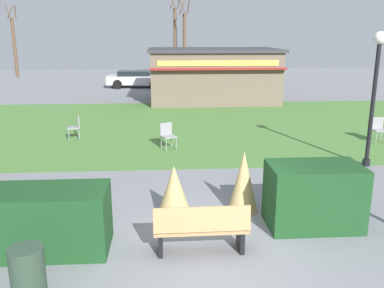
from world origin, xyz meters
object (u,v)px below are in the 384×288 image
Objects in this scene: food_kiosk at (213,75)px; tree_left_bg at (184,45)px; cafe_chair_east at (76,125)px; parked_car_west_slot at (136,78)px; park_bench at (201,228)px; tree_right_bg at (15,46)px; cafe_chair_west at (378,128)px; lamppost_mid at (375,83)px; trash_bin at (28,272)px; cafe_chair_center at (167,134)px; tree_center_bg at (175,42)px.

tree_left_bg is (-1.08, 11.50, 1.35)m from food_kiosk.
cafe_chair_east is 0.21× the size of parked_car_west_slot.
park_bench is 0.23× the size of food_kiosk.
tree_right_bg is at bearing 137.85° from food_kiosk.
cafe_chair_west is 1.00× the size of cafe_chair_east.
lamppost_mid is 10.23m from trash_bin.
tree_left_bg is (1.68, 21.81, 2.33)m from cafe_chair_center.
park_bench is 1.92× the size of cafe_chair_west.
trash_bin is at bearing -144.04° from lamppost_mid.
tree_left_bg is at bearing 100.00° from lamppost_mid.
parked_car_west_slot reaches higher than trash_bin.
food_kiosk is 8.28× the size of cafe_chair_center.
tree_right_bg is at bearing 144.93° from parked_car_west_slot.
cafe_chair_center is 17.07m from parked_car_west_slot.
tree_right_bg is (-20.78, 24.24, 2.19)m from cafe_chair_west.
tree_right_bg reaches higher than parked_car_west_slot.
cafe_chair_center is at bearing -176.69° from cafe_chair_west.
cafe_chair_center is at bearing 75.10° from trash_bin.
lamppost_mid is 0.53× the size of food_kiosk.
cafe_chair_west is at bearing -63.57° from food_kiosk.
cafe_chair_east is 1.00× the size of cafe_chair_center.
tree_center_bg is (3.03, 6.46, 2.46)m from parked_car_west_slot.
lamppost_mid is 24.49m from tree_left_bg.
parked_car_west_slot is 0.61× the size of tree_center_bg.
park_bench is 7.12m from cafe_chair_center.
park_bench is 0.40× the size of parked_car_west_slot.
cafe_chair_east is at bearing -104.05° from tree_left_bg.
lamppost_mid is at bearing 41.62° from park_bench.
tree_center_bg is (-1.81, 13.09, 1.59)m from food_kiosk.
food_kiosk reaches higher than park_bench.
tree_right_bg is at bearing 113.24° from park_bench.
cafe_chair_east is 25.19m from tree_right_bg.
tree_right_bg is at bearing 174.79° from tree_center_bg.
trash_bin is 19.18m from food_kiosk.
food_kiosk is at bearing 75.03° from cafe_chair_center.
cafe_chair_center is 22.00m from tree_left_bg.
trash_bin is 25.13m from parked_car_west_slot.
trash_bin is at bearing -97.32° from tree_left_bg.
food_kiosk is 1.20× the size of tree_right_bg.
lamppost_mid is 26.19m from tree_center_bg.
cafe_chair_west is 0.21× the size of parked_car_west_slot.
trash_bin is at bearing -90.21° from parked_car_west_slot.
tree_left_bg is at bearing 52.28° from parked_car_west_slot.
park_bench is at bearing -85.70° from cafe_chair_center.
cafe_chair_west is 7.68m from cafe_chair_center.
food_kiosk is 8.26m from parked_car_west_slot.
trash_bin is 0.19× the size of parked_car_west_slot.
cafe_chair_west is 22.31m from tree_left_bg.
tree_center_bg is at bearing 78.77° from cafe_chair_east.
tree_left_bg reaches higher than lamppost_mid.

